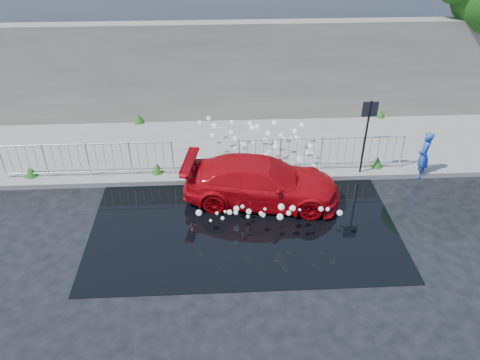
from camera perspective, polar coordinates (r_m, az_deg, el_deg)
The scene contains 12 objects.
ground at distance 11.78m, azimuth -1.75°, elevation -8.28°, with size 90.00×90.00×0.00m, color black.
pavement at distance 15.84m, azimuth -2.23°, elevation 4.00°, with size 30.00×4.00×0.15m, color slate.
curb at distance 14.13m, azimuth -2.08°, elevation 0.05°, with size 30.00×0.25×0.16m, color slate.
retaining_wall at distance 17.08m, azimuth -2.51°, elevation 12.98°, with size 30.00×0.60×3.50m, color #605D51.
puddle at distance 12.56m, azimuth 0.42°, elevation -5.16°, with size 8.00×5.00×0.01m, color black.
sign_post at distance 14.06m, azimuth 15.26°, elevation 6.38°, with size 0.45×0.06×2.50m.
railing_left at distance 14.61m, azimuth -18.06°, elevation 2.51°, with size 5.05×0.05×1.10m.
railing_right at distance 14.42m, azimuth 9.86°, elevation 3.33°, with size 5.05×0.05×1.10m.
weeds at distance 15.23m, azimuth -2.42°, elevation 3.76°, with size 12.17×3.93×0.37m.
water_spray at distance 13.98m, azimuth 3.15°, elevation 2.84°, with size 3.68×5.65×1.02m.
red_car at distance 13.04m, azimuth 2.68°, elevation -0.19°, with size 1.77×4.35×1.26m, color #AD060E.
person at distance 15.07m, azimuth 21.48°, elevation 2.84°, with size 0.55×0.36×1.51m, color #2348B3.
Camera 1 is at (-0.10, -8.82, 7.81)m, focal length 35.00 mm.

